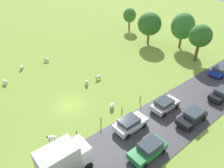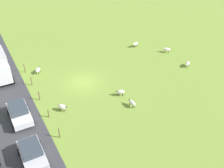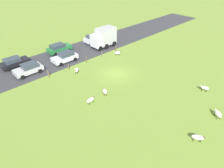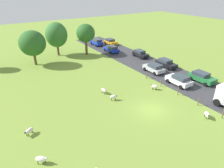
% 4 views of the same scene
% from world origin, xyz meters
% --- Properties ---
extents(ground_plane, '(160.00, 160.00, 0.00)m').
position_xyz_m(ground_plane, '(0.00, 0.00, 0.00)').
color(ground_plane, olive).
extents(road_strip, '(8.00, 80.00, 0.06)m').
position_xyz_m(road_strip, '(10.75, 0.00, 0.03)').
color(road_strip, '#38383D').
rests_on(road_strip, ground_plane).
extents(sheep_0, '(0.54, 1.23, 0.77)m').
position_xyz_m(sheep_0, '(-2.95, 7.21, 0.53)').
color(sheep_0, silver).
rests_on(sheep_0, ground_plane).
extents(sheep_1, '(1.10, 0.84, 0.79)m').
position_xyz_m(sheep_1, '(-2.83, 4.79, 0.53)').
color(sheep_1, silver).
rests_on(sheep_1, ground_plane).
extents(sheep_2, '(1.17, 1.08, 0.78)m').
position_xyz_m(sheep_2, '(-14.51, -1.29, 0.51)').
color(sheep_2, silver).
rests_on(sheep_2, ground_plane).
extents(sheep_3, '(1.12, 0.69, 0.77)m').
position_xyz_m(sheep_3, '(-11.32, -5.14, 0.54)').
color(sheep_3, white).
rests_on(sheep_3, ground_plane).
extents(sheep_4, '(1.23, 1.00, 0.74)m').
position_xyz_m(sheep_4, '(-14.51, 3.46, 0.50)').
color(sheep_4, silver).
rests_on(sheep_4, ground_plane).
extents(sheep_5, '(1.09, 1.15, 0.80)m').
position_xyz_m(sheep_5, '(4.30, 4.12, 0.52)').
color(sheep_5, silver).
rests_on(sheep_5, ground_plane).
extents(sheep_6, '(1.03, 1.15, 0.76)m').
position_xyz_m(sheep_6, '(4.48, -4.92, 0.50)').
color(sheep_6, white).
rests_on(sheep_6, ground_plane).
extents(tree_0, '(5.11, 5.11, 6.89)m').
position_xyz_m(tree_0, '(-8.41, 25.27, 4.41)').
color(tree_0, brown).
rests_on(tree_0, ground_plane).
extents(tree_1, '(4.15, 4.15, 6.98)m').
position_xyz_m(tree_1, '(3.34, 25.88, 4.90)').
color(tree_1, brown).
rests_on(tree_1, ground_plane).
extents(tree_2, '(3.24, 3.24, 5.60)m').
position_xyz_m(tree_2, '(-17.70, 28.22, 3.79)').
color(tree_2, brown).
rests_on(tree_2, ground_plane).
extents(tree_3, '(4.82, 4.82, 7.43)m').
position_xyz_m(tree_3, '(-2.40, 28.80, 4.69)').
color(tree_3, brown).
rests_on(tree_3, ground_plane).
extents(fence_post_0, '(0.12, 0.12, 1.28)m').
position_xyz_m(fence_post_0, '(6.00, -5.96, 0.64)').
color(fence_post_0, brown).
rests_on(fence_post_0, ground_plane).
extents(fence_post_1, '(0.12, 0.12, 1.20)m').
position_xyz_m(fence_post_1, '(6.00, -2.50, 0.60)').
color(fence_post_1, brown).
rests_on(fence_post_1, ground_plane).
extents(fence_post_2, '(0.12, 0.12, 1.24)m').
position_xyz_m(fence_post_2, '(6.00, 0.97, 0.62)').
color(fence_post_2, brown).
rests_on(fence_post_2, ground_plane).
extents(fence_post_3, '(0.12, 0.12, 1.04)m').
position_xyz_m(fence_post_3, '(6.00, 4.44, 0.52)').
color(fence_post_3, brown).
rests_on(fence_post_3, ground_plane).
extents(fence_post_4, '(0.12, 0.12, 1.22)m').
position_xyz_m(fence_post_4, '(6.00, 7.90, 0.61)').
color(fence_post_4, brown).
rests_on(fence_post_4, ground_plane).
extents(truck_0, '(2.64, 4.90, 3.65)m').
position_xyz_m(truck_0, '(9.19, -5.87, 1.97)').
color(truck_0, white).
rests_on(truck_0, road_strip).
extents(car_1, '(2.19, 4.08, 1.56)m').
position_xyz_m(car_1, '(9.08, 9.42, 0.87)').
color(car_1, '#B7B7BC').
rests_on(car_1, road_strip).
extents(car_3, '(1.95, 3.96, 1.51)m').
position_xyz_m(car_3, '(12.61, 17.67, 0.85)').
color(car_3, black).
rests_on(car_3, road_strip).
extents(car_4, '(2.20, 4.32, 1.51)m').
position_xyz_m(car_4, '(9.15, 24.27, 0.85)').
color(car_4, '#1933B2').
rests_on(car_4, road_strip).
extents(car_5, '(2.07, 4.37, 1.53)m').
position_xyz_m(car_5, '(12.84, 10.13, 0.86)').
color(car_5, black).
rests_on(car_5, road_strip).
extents(car_7, '(2.18, 4.34, 1.62)m').
position_xyz_m(car_7, '(12.83, 2.02, 0.90)').
color(car_7, '#237238').
rests_on(car_7, road_strip).
extents(car_8, '(2.20, 4.21, 1.61)m').
position_xyz_m(car_8, '(8.80, 3.27, 0.90)').
color(car_8, silver).
rests_on(car_8, road_strip).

